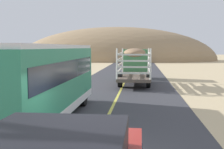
{
  "coord_description": "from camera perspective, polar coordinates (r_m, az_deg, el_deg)",
  "views": [
    {
      "loc": [
        1.48,
        -7.83,
        3.12
      ],
      "look_at": [
        0.0,
        6.84,
        1.74
      ],
      "focal_mm": 46.87,
      "sensor_mm": 36.0,
      "label": 1
    }
  ],
  "objects": [
    {
      "name": "distant_hill",
      "position": [
        70.31,
        0.72,
        2.8
      ],
      "size": [
        47.41,
        23.62,
        15.84
      ],
      "primitive_type": "ellipsoid",
      "color": "#997C5A",
      "rests_on": "ground"
    },
    {
      "name": "livestock_truck",
      "position": [
        27.11,
        4.6,
        2.51
      ],
      "size": [
        2.53,
        9.7,
        3.02
      ],
      "color": "#3F7F4C",
      "rests_on": "road_surface"
    },
    {
      "name": "bus",
      "position": [
        12.6,
        -13.59,
        -1.08
      ],
      "size": [
        2.54,
        10.0,
        3.21
      ],
      "color": "#2D8C66",
      "rests_on": "road_surface"
    }
  ]
}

